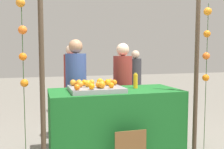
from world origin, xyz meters
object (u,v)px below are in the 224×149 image
stall_counter (115,123)px  vendor_right (123,93)px  orange_1 (98,85)px  orange_0 (114,82)px  juice_bottle (136,81)px  vendor_left (76,95)px

stall_counter → vendor_right: bearing=63.9°
orange_1 → orange_0: bearing=34.6°
orange_1 → juice_bottle: size_ratio=0.36×
stall_counter → orange_1: (-0.27, -0.15, 0.56)m
orange_0 → juice_bottle: juice_bottle is taller
orange_0 → vendor_right: vendor_right is taller
stall_counter → orange_0: orange_0 is taller
orange_0 → vendor_left: 0.83m
orange_0 → vendor_left: size_ratio=0.05×
vendor_right → orange_0: bearing=-117.2°
orange_1 → vendor_right: (0.63, 0.88, -0.28)m
orange_0 → orange_1: bearing=-145.4°
vendor_left → orange_0: bearing=-56.1°
stall_counter → juice_bottle: (0.33, 0.07, 0.57)m
orange_0 → juice_bottle: bearing=5.7°
stall_counter → juice_bottle: size_ratio=8.02×
orange_1 → juice_bottle: juice_bottle is taller
orange_0 → vendor_right: 0.83m
orange_0 → orange_1: (-0.27, -0.19, 0.00)m
orange_1 → juice_bottle: 0.64m
orange_0 → juice_bottle: (0.33, 0.03, 0.01)m
orange_0 → vendor_right: size_ratio=0.05×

